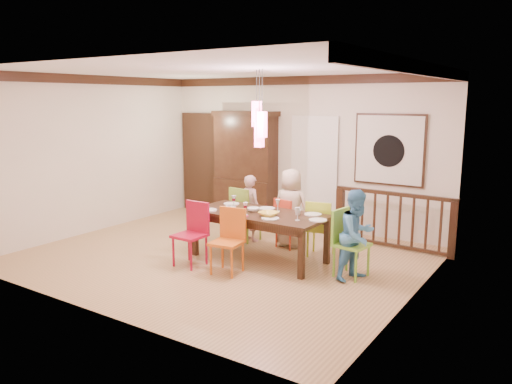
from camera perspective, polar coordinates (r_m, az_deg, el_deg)
The scene contains 37 objects.
floor at distance 8.02m, azimuth -3.84°, elevation -7.39°, with size 6.00×6.00×0.00m, color #A27B4E.
ceiling at distance 7.64m, azimuth -4.12°, elevation 13.77°, with size 6.00×6.00×0.00m, color white.
wall_back at distance 9.79m, azimuth 4.95°, elevation 4.55°, with size 6.00×6.00×0.00m, color silver.
wall_left at distance 9.80m, azimuth -18.11°, elevation 4.08°, with size 5.00×5.00×0.00m, color silver.
wall_right at distance 6.36m, azimuth 18.07°, elevation 0.82°, with size 5.00×5.00×0.00m, color silver.
crown_molding at distance 7.64m, azimuth -4.11°, elevation 13.17°, with size 6.00×5.00×0.16m, color black, non-canonical shape.
panel_door at distance 11.13m, azimuth -6.14°, elevation 3.19°, with size 1.04×0.07×2.24m, color black.
white_doorway at distance 9.65m, azimuth 6.64°, elevation 2.04°, with size 0.97×0.05×2.22m, color silver.
painting at distance 9.02m, azimuth 14.98°, elevation 4.68°, with size 1.25×0.06×1.25m.
pendant_cluster at distance 7.51m, azimuth 0.38°, elevation 7.80°, with size 0.27×0.21×1.14m.
dining_table at distance 7.71m, azimuth 0.37°, elevation -2.96°, with size 2.11×0.98×0.75m.
chair_far_left at distance 8.79m, azimuth -1.11°, elevation -2.06°, with size 0.48×0.48×0.96m.
chair_far_mid at distance 8.40m, azimuth 3.85°, elevation -3.12°, with size 0.46×0.46×0.85m.
chair_far_right at distance 7.99m, azimuth 7.46°, elevation -3.65°, with size 0.47×0.47×0.91m.
chair_near_left at distance 7.52m, azimuth -7.61°, elevation -4.36°, with size 0.44×0.44×0.95m.
chair_near_mid at distance 7.15m, azimuth -3.36°, elevation -5.18°, with size 0.47×0.47×0.93m.
chair_end_right at distance 7.12m, azimuth 10.91°, elevation -5.31°, with size 0.48×0.48×0.95m.
china_hutch at distance 10.24m, azimuth -1.20°, elevation 3.01°, with size 1.41×0.46×2.23m.
balustrade at distance 8.63m, azimuth 15.41°, elevation -3.01°, with size 2.07×0.16×0.96m.
person_far_left at distance 8.76m, azimuth -0.58°, elevation -1.84°, with size 0.43×0.28×1.17m, color #D4A1A5.
person_far_mid at distance 8.43m, azimuth 4.01°, elevation -1.81°, with size 0.65×0.42×1.33m, color #C7B296.
person_end_right at distance 7.00m, azimuth 11.49°, elevation -4.85°, with size 0.62×0.48×1.27m, color #458CC1.
serving_bowl at distance 7.42m, azimuth 1.45°, elevation -2.55°, with size 0.29×0.29×0.07m, color gold.
small_bowl at distance 7.74m, azimuth -0.29°, elevation -2.03°, with size 0.20×0.20×0.06m, color white.
cup_left at distance 7.76m, azimuth -3.11°, elevation -1.92°, with size 0.11×0.11×0.09m, color silver.
cup_right at distance 7.53m, azimuth 4.81°, elevation -2.30°, with size 0.10×0.10×0.09m, color silver.
plate_far_left at distance 8.30m, azimuth -2.83°, elevation -1.35°, with size 0.26×0.26×0.01m, color white.
plate_far_mid at distance 7.94m, azimuth 1.24°, elevation -1.88°, with size 0.26×0.26×0.01m, color white.
plate_far_right at distance 7.59m, azimuth 6.53°, elevation -2.54°, with size 0.26×0.26×0.01m, color white.
plate_near_left at distance 7.86m, azimuth -5.44°, elevation -2.05°, with size 0.26×0.26×0.01m, color white.
plate_near_mid at distance 7.29m, azimuth 1.65°, elevation -3.02°, with size 0.26×0.26×0.01m, color white.
plate_end_right at distance 7.24m, azimuth 7.09°, elevation -3.20°, with size 0.26×0.26×0.01m, color white.
wine_glass_a at distance 8.06m, azimuth -2.56°, elevation -1.06°, with size 0.08×0.08×0.19m, color #590C19, non-canonical shape.
wine_glass_b at distance 7.74m, azimuth 2.50°, elevation -1.55°, with size 0.08×0.08×0.19m, color silver, non-canonical shape.
wine_glass_c at distance 7.52m, azimuth -1.22°, elevation -1.91°, with size 0.08×0.08×0.19m, color #590C19, non-canonical shape.
wine_glass_d at distance 7.20m, azimuth 4.77°, elevation -2.51°, with size 0.08×0.08×0.19m, color silver, non-canonical shape.
napkin at distance 7.43m, azimuth -1.74°, elevation -2.76°, with size 0.18×0.14×0.01m, color #D83359.
Camera 1 is at (4.63, -6.06, 2.47)m, focal length 35.00 mm.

